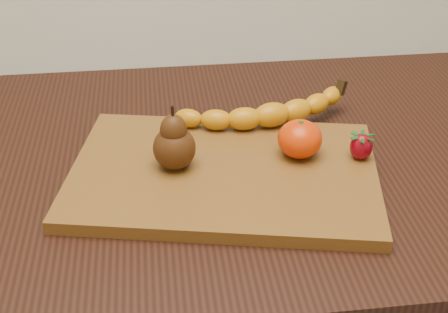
{
  "coord_description": "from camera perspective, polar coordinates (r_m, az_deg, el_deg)",
  "views": [
    {
      "loc": [
        -0.17,
        -0.83,
        1.29
      ],
      "look_at": [
        -0.08,
        -0.07,
        0.8
      ],
      "focal_mm": 50.0,
      "sensor_mm": 36.0,
      "label": 1
    }
  ],
  "objects": [
    {
      "name": "cutting_board",
      "position": [
        0.93,
        0.0,
        -1.57
      ],
      "size": [
        0.5,
        0.39,
        0.02
      ],
      "primitive_type": "cube",
      "rotation": [
        0.0,
        0.0,
        -0.21
      ],
      "color": "brown",
      "rests_on": "table"
    },
    {
      "name": "table",
      "position": [
        1.05,
        3.65,
        -4.06
      ],
      "size": [
        1.0,
        0.7,
        0.76
      ],
      "color": "black",
      "rests_on": "ground"
    },
    {
      "name": "mandarin",
      "position": [
        0.94,
        6.95,
        1.6
      ],
      "size": [
        0.07,
        0.07,
        0.06
      ],
      "primitive_type": "ellipsoid",
      "rotation": [
        0.0,
        0.0,
        0.09
      ],
      "color": "red",
      "rests_on": "cutting_board"
    },
    {
      "name": "banana",
      "position": [
        1.02,
        4.37,
        3.81
      ],
      "size": [
        0.27,
        0.12,
        0.04
      ],
      "primitive_type": null,
      "rotation": [
        0.0,
        0.0,
        0.19
      ],
      "color": "#C98209",
      "rests_on": "cutting_board"
    },
    {
      "name": "strawberry",
      "position": [
        0.96,
        12.45,
        0.97
      ],
      "size": [
        0.04,
        0.04,
        0.04
      ],
      "primitive_type": null,
      "rotation": [
        0.0,
        0.0,
        0.21
      ],
      "color": "maroon",
      "rests_on": "cutting_board"
    },
    {
      "name": "pear",
      "position": [
        0.9,
        -4.61,
        1.74
      ],
      "size": [
        0.07,
        0.07,
        0.1
      ],
      "primitive_type": null,
      "rotation": [
        0.0,
        0.0,
        0.06
      ],
      "color": "#3E200A",
      "rests_on": "cutting_board"
    }
  ]
}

